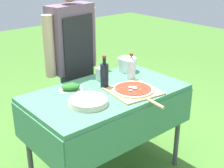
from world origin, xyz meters
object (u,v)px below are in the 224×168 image
Objects in this scene: water_bottle at (131,67)px; pizza_on_peel at (134,90)px; prep_table at (106,102)px; mixing_tub at (127,64)px; herb_container at (71,87)px; oil_bottle at (104,75)px; plate_stack at (88,101)px; person_cook at (72,55)px; sauce_jar at (100,75)px.

pizza_on_peel is at bearing -129.20° from water_bottle.
prep_table is 0.51m from mixing_tub.
pizza_on_peel reaches higher than prep_table.
mixing_tub reaches higher than herb_container.
oil_bottle is 0.27m from herb_container.
pizza_on_peel is at bearing -7.90° from plate_stack.
person_cook is at bearing 135.69° from mixing_tub.
herb_container reaches higher than prep_table.
water_bottle is 1.07× the size of herb_container.
mixing_tub is at bearing 60.69° from pizza_on_peel.
water_bottle reaches higher than mixing_tub.
person_cook is at bearing 54.29° from herb_container.
water_bottle is 2.08× the size of sauce_jar.
mixing_tub reaches higher than plate_stack.
prep_table is 0.23m from pizza_on_peel.
sauce_jar is (-0.21, 0.15, -0.06)m from water_bottle.
person_cook is 0.38m from sauce_jar.
mixing_tub is at bearing 23.19° from oil_bottle.
prep_table is at bearing -151.94° from mixing_tub.
pizza_on_peel is 3.33× the size of mixing_tub.
person_cook reaches higher than oil_bottle.
person_cook is 7.47× the size of herb_container.
person_cook is at bearing 84.65° from oil_bottle.
pizza_on_peel is 0.48m from herb_container.
oil_bottle is 1.60× the size of mixing_tub.
mixing_tub is at bearing 55.93° from water_bottle.
oil_bottle is 1.26× the size of herb_container.
prep_table is 0.27m from sauce_jar.
herb_container is at bearing -175.83° from mixing_tub.
mixing_tub reaches higher than prep_table.
prep_table is 0.30m from herb_container.
water_bottle is 0.58m from plate_stack.
oil_bottle is 0.94× the size of plate_stack.
oil_bottle is 0.44m from mixing_tub.
pizza_on_peel is 2.43× the size of water_bottle.
plate_stack is (-0.67, -0.33, -0.04)m from mixing_tub.
prep_table is 5.51× the size of water_bottle.
oil_bottle is at bearing 179.68° from water_bottle.
herb_container is 1.94× the size of sauce_jar.
herb_container is at bearing -175.89° from sauce_jar.
prep_table is 0.79× the size of person_cook.
oil_bottle is 2.43× the size of sauce_jar.
water_bottle is 0.21m from mixing_tub.
sauce_jar is at bearing 4.11° from herb_container.
prep_table is 4.42× the size of plate_stack.
herb_container is (-0.28, -0.39, -0.11)m from person_cook.
mixing_tub is at bearing 4.23° from sauce_jar.
person_cook is at bearing 93.99° from sauce_jar.
pizza_on_peel is (0.14, -0.15, 0.11)m from prep_table.
oil_bottle is at bearing -116.63° from sauce_jar.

